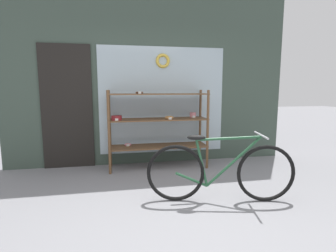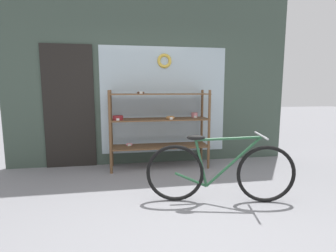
# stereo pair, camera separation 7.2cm
# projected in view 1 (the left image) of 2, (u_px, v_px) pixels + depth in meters

# --- Properties ---
(ground_plane) EXTENTS (30.00, 30.00, 0.00)m
(ground_plane) POSITION_uv_depth(u_px,v_px,m) (182.00, 223.00, 2.69)
(ground_plane) COLOR gray
(storefront_facade) EXTENTS (5.09, 0.13, 3.82)m
(storefront_facade) POSITION_uv_depth(u_px,v_px,m) (149.00, 61.00, 4.65)
(storefront_facade) COLOR #3D4C42
(storefront_facade) RESTS_ON ground_plane
(display_case) EXTENTS (1.68, 0.46, 1.34)m
(display_case) POSITION_uv_depth(u_px,v_px,m) (157.00, 122.00, 4.46)
(display_case) COLOR brown
(display_case) RESTS_ON ground_plane
(bicycle) EXTENTS (1.76, 0.53, 0.83)m
(bicycle) POSITION_uv_depth(u_px,v_px,m) (220.00, 171.00, 3.16)
(bicycle) COLOR black
(bicycle) RESTS_ON ground_plane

